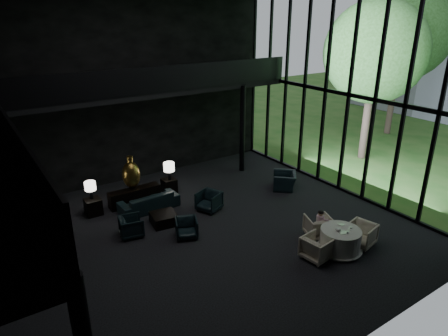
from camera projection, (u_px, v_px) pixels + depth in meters
floor at (197, 236)px, 13.32m from camera, size 14.00×12.00×0.02m
wall_back at (121, 90)px, 16.50m from camera, size 14.00×0.04×8.00m
wall_front at (360, 189)px, 7.24m from camera, size 14.00×0.04×8.00m
curtain_wall at (349, 95)px, 15.49m from camera, size 0.20×12.00×8.00m
mezzanine_back at (154, 91)px, 16.24m from camera, size 12.00×2.00×0.25m
railing_left at (2, 125)px, 9.04m from camera, size 0.06×12.00×1.00m
railing_back at (164, 79)px, 15.25m from camera, size 12.00×0.06×1.00m
column_ne at (242, 129)px, 18.18m from camera, size 0.24×0.24×4.00m
tree_near at (375, 52)px, 18.70m from camera, size 4.80×4.80×7.65m
tree_far at (403, 31)px, 22.57m from camera, size 5.60×5.60×8.80m
console at (135, 196)px, 15.48m from camera, size 2.01×0.46×0.64m
bronze_urn at (131, 174)px, 15.30m from camera, size 0.68×0.68×1.28m
side_table_left at (93, 207)px, 14.68m from camera, size 0.55×0.55×0.61m
table_lamp_left at (90, 187)px, 14.44m from camera, size 0.40×0.40×0.67m
side_table_right at (169, 186)px, 16.50m from camera, size 0.53×0.53×0.59m
table_lamp_right at (169, 168)px, 16.14m from camera, size 0.44×0.44×0.74m
sofa at (149, 198)px, 14.99m from camera, size 2.44×0.79×0.95m
lounge_armchair_west at (131, 226)px, 13.25m from camera, size 0.80×0.84×0.74m
lounge_armchair_east at (209, 200)px, 14.95m from camera, size 1.05×1.08×0.86m
lounge_armchair_south at (187, 228)px, 13.18m from camera, size 0.85×0.83×0.68m
window_armchair at (285, 178)px, 16.81m from camera, size 1.20×1.23×0.91m
coffee_table at (164, 219)px, 14.08m from camera, size 0.97×0.97×0.38m
dining_table at (340, 242)px, 12.41m from camera, size 1.41×1.41×0.75m
dining_chair_north at (318, 225)px, 13.19m from camera, size 1.04×1.01×0.84m
dining_chair_east at (361, 233)px, 12.71m from camera, size 0.95×0.99×0.87m
dining_chair_west at (317, 246)px, 11.99m from camera, size 0.88×0.93×0.86m
child at (320, 218)px, 12.99m from camera, size 0.26×0.26×0.56m
plate_a at (343, 233)px, 12.09m from camera, size 0.25×0.25×0.02m
plate_b at (341, 224)px, 12.57m from camera, size 0.27×0.27×0.01m
saucer at (351, 230)px, 12.26m from camera, size 0.14×0.14×0.01m
coffee_cup at (351, 228)px, 12.30m from camera, size 0.09×0.09×0.06m
cereal_bowl at (338, 229)px, 12.19m from camera, size 0.18×0.18×0.09m
cream_pot at (348, 233)px, 12.03m from camera, size 0.07×0.07×0.08m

